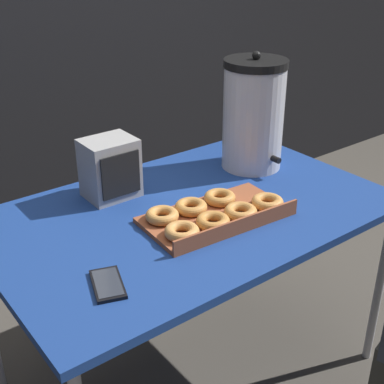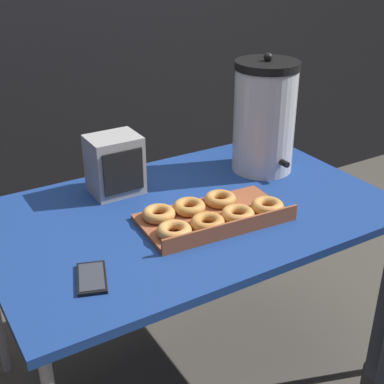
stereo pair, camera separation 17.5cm
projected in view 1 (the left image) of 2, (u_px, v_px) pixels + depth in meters
name	position (u px, v px, depth m)	size (l,w,h in m)	color
ground_plane	(190.00, 370.00, 2.09)	(12.00, 12.00, 0.00)	#4C473F
folding_table	(190.00, 220.00, 1.79)	(1.32, 0.83, 0.72)	navy
donut_box	(214.00, 214.00, 1.69)	(0.48, 0.28, 0.05)	brown
coffee_urn	(253.00, 115.00, 2.00)	(0.24, 0.27, 0.44)	silver
cell_phone	(108.00, 284.00, 1.39)	(0.12, 0.16, 0.01)	black
space_heater	(110.00, 168.00, 1.81)	(0.17, 0.15, 0.21)	#9E9E9E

